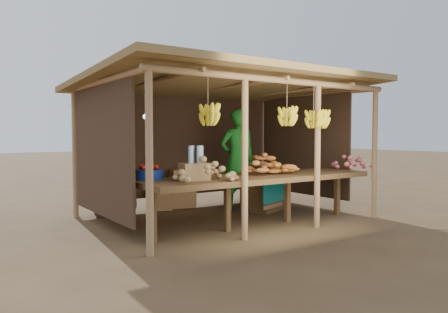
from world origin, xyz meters
TOP-DOWN VIEW (x-y plane):
  - ground at (0.00, 0.00)m, footprint 60.00×60.00m
  - stall_structure at (-0.04, -0.06)m, footprint 4.70×3.50m
  - counter at (0.00, -0.95)m, footprint 3.90×1.05m
  - potato_heap at (-1.19, -1.19)m, footprint 0.91×0.55m
  - sweet_potato_heap at (0.15, -0.90)m, footprint 1.08×0.73m
  - onion_heap at (1.87, -1.13)m, footprint 0.97×0.64m
  - banana_pile at (0.52, -0.84)m, footprint 0.54×0.34m
  - tomato_basin at (-1.66, -0.54)m, footprint 0.40×0.40m
  - bottle_box at (-1.19, -1.00)m, footprint 0.42×0.35m
  - vendor at (0.63, 0.46)m, footprint 0.79×0.61m
  - tarp_crate at (0.97, 0.12)m, footprint 0.93×0.87m
  - carton_stack at (-0.31, 1.20)m, footprint 1.05×0.48m
  - burlap_sacks at (-1.51, 1.17)m, footprint 0.78×0.41m

SIDE VIEW (x-z plane):
  - ground at x=0.00m, z-range 0.00..0.00m
  - burlap_sacks at x=-1.51m, z-range -0.04..0.52m
  - carton_stack at x=-0.31m, z-range -0.04..0.69m
  - tarp_crate at x=0.97m, z-range -0.08..0.82m
  - counter at x=0.00m, z-range 0.34..1.14m
  - tomato_basin at x=-1.66m, z-range 0.78..0.99m
  - vendor at x=0.63m, z-range 0.00..1.91m
  - banana_pile at x=0.52m, z-range 0.80..1.14m
  - sweet_potato_heap at x=0.15m, z-range 0.80..1.16m
  - onion_heap at x=1.87m, z-range 0.80..1.16m
  - potato_heap at x=-1.19m, z-range 0.80..1.16m
  - bottle_box at x=-1.19m, z-range 0.74..1.22m
  - stall_structure at x=-0.04m, z-range 0.70..3.13m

